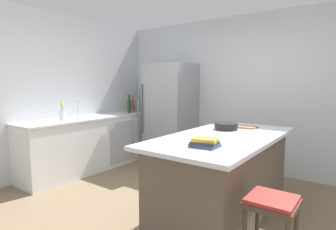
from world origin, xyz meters
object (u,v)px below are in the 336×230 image
vinegar_bottle (133,105)px  wine_bottle (129,106)px  whiskey_bottle (145,104)px  cookbook_stack (205,143)px  gin_bottle (138,105)px  mixing_bowl (226,126)px  olive_oil_bottle (128,105)px  kitchen_island (223,176)px  hot_sauce_bottle (138,106)px  sink_faucet (78,108)px  flower_vase (62,113)px  bar_stool (272,212)px  refrigerator (171,113)px  cutting_board (244,127)px

vinegar_bottle → wine_bottle: wine_bottle is taller
whiskey_bottle → cookbook_stack: 3.40m
gin_bottle → mixing_bowl: bearing=-23.6°
gin_bottle → olive_oil_bottle: (-0.10, -0.20, 0.01)m
cookbook_stack → mixing_bowl: bearing=103.6°
kitchen_island → hot_sauce_bottle: hot_sauce_bottle is taller
kitchen_island → sink_faucet: bearing=179.1°
kitchen_island → wine_bottle: 2.80m
kitchen_island → hot_sauce_bottle: 3.04m
gin_bottle → flower_vase: bearing=-92.2°
bar_stool → vinegar_bottle: vinegar_bottle is taller
sink_faucet → whiskey_bottle: 1.55m
flower_vase → vinegar_bottle: vinegar_bottle is taller
bar_stool → cookbook_stack: (-0.61, 0.06, 0.44)m
flower_vase → hot_sauce_bottle: (-0.02, 1.76, -0.01)m
olive_oil_bottle → sink_faucet: bearing=-90.1°
hot_sauce_bottle → vinegar_bottle: size_ratio=0.80×
bar_stool → mixing_bowl: size_ratio=2.25×
refrigerator → cutting_board: bearing=-24.4°
hot_sauce_bottle → mixing_bowl: hot_sauce_bottle is taller
bar_stool → sink_faucet: size_ratio=2.09×
gin_bottle → cookbook_stack: size_ratio=1.25×
flower_vase → vinegar_bottle: bearing=89.6°
flower_vase → mixing_bowl: flower_vase is taller
olive_oil_bottle → whiskey_bottle: bearing=74.7°
kitchen_island → mixing_bowl: 0.63m
flower_vase → hot_sauce_bottle: bearing=90.5°
sink_faucet → mixing_bowl: sink_faucet is taller
flower_vase → cutting_board: bearing=19.6°
refrigerator → vinegar_bottle: (-0.85, -0.12, 0.12)m
gin_bottle → cookbook_stack: gin_bottle is taller
olive_oil_bottle → kitchen_island: bearing=-24.5°
cookbook_stack → mixing_bowl: size_ratio=0.88×
refrigerator → vinegar_bottle: bearing=-172.3°
kitchen_island → whiskey_bottle: (-2.51, 1.59, 0.57)m
wine_bottle → mixing_bowl: bearing=-17.8°
bar_stool → wine_bottle: size_ratio=1.83×
vinegar_bottle → cookbook_stack: (2.66, -1.89, -0.07)m
bar_stool → hot_sauce_bottle: size_ratio=2.46×
whiskey_bottle → cookbook_stack: whiskey_bottle is taller
gin_bottle → mixing_bowl: (2.38, -1.04, -0.07)m
whiskey_bottle → wine_bottle: size_ratio=1.00×
olive_oil_bottle → cookbook_stack: 3.25m
cutting_board → wine_bottle: bearing=169.0°
sink_faucet → cookbook_stack: sink_faucet is taller
hot_sauce_bottle → wine_bottle: 0.38m
refrigerator → mixing_bowl: size_ratio=6.53×
flower_vase → refrigerator: bearing=63.1°
refrigerator → gin_bottle: refrigerator is taller
flower_vase → olive_oil_bottle: size_ratio=0.92×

